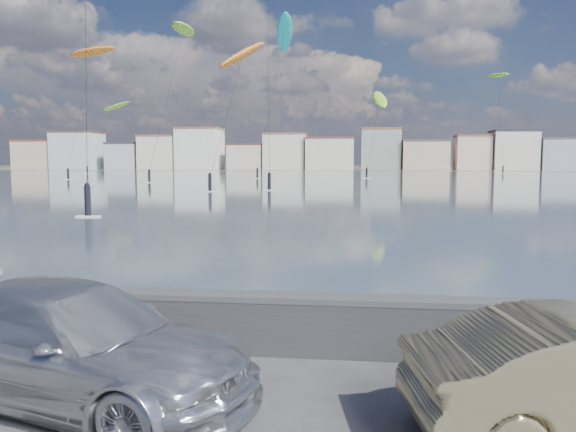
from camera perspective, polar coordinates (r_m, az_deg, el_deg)
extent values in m
plane|color=#333335|center=(7.45, -12.06, -20.18)|extent=(700.00, 700.00, 0.00)
cube|color=#384A51|center=(97.91, 5.42, 3.74)|extent=(500.00, 177.00, 0.00)
cube|color=#4C473D|center=(206.37, 6.12, 4.72)|extent=(500.00, 60.00, 0.00)
cube|color=#28282B|center=(9.71, -6.90, -11.03)|extent=(400.00, 0.35, 0.90)
cylinder|color=#28282B|center=(9.59, -6.93, -8.45)|extent=(400.00, 0.36, 0.36)
cube|color=#CCB293|center=(223.70, -24.11, 5.61)|extent=(14.00, 11.00, 10.00)
cube|color=brown|center=(223.80, -24.17, 6.97)|extent=(14.28, 11.22, 0.60)
cube|color=#B7C6BC|center=(216.21, -20.58, 6.16)|extent=(16.00, 12.00, 13.00)
cube|color=#562D23|center=(216.42, -20.64, 7.96)|extent=(16.32, 12.24, 0.60)
cube|color=#B2B7C6|center=(208.78, -16.26, 5.78)|extent=(11.00, 10.00, 9.00)
cube|color=#2D2D33|center=(208.87, -16.30, 7.09)|extent=(11.22, 10.20, 0.60)
cube|color=silver|center=(204.09, -12.89, 6.22)|extent=(13.00, 11.00, 11.50)
cube|color=brown|center=(204.25, -12.93, 7.91)|extent=(13.26, 11.22, 0.60)
cube|color=white|center=(199.73, -8.95, 6.66)|extent=(15.00, 12.00, 14.00)
cube|color=brown|center=(200.00, -8.98, 8.76)|extent=(15.30, 12.24, 0.60)
cube|color=beige|center=(195.90, -4.26, 5.93)|extent=(12.00, 10.00, 8.50)
cube|color=#562D23|center=(195.98, -4.27, 7.26)|extent=(12.24, 10.20, 0.60)
cube|color=silver|center=(193.81, -0.32, 6.47)|extent=(14.00, 11.00, 12.00)
cube|color=brown|center=(194.00, -0.32, 8.33)|extent=(14.28, 11.22, 0.60)
cube|color=silver|center=(192.52, 4.29, 6.24)|extent=(16.00, 13.00, 10.50)
cube|color=brown|center=(192.66, 4.31, 7.89)|extent=(16.32, 13.26, 0.60)
cube|color=gray|center=(192.57, 9.39, 6.62)|extent=(13.00, 10.00, 13.50)
cube|color=brown|center=(192.82, 9.42, 8.72)|extent=(13.26, 10.20, 0.60)
cube|color=beige|center=(193.74, 13.69, 5.94)|extent=(15.00, 12.00, 9.50)
cube|color=#4C423D|center=(193.85, 13.73, 7.43)|extent=(15.30, 12.24, 0.60)
cube|color=beige|center=(196.22, 18.22, 6.03)|extent=(11.00, 9.00, 11.00)
cube|color=brown|center=(196.37, 18.27, 7.72)|extent=(11.22, 9.18, 0.60)
cube|color=silver|center=(199.21, 21.91, 6.11)|extent=(14.00, 11.00, 12.50)
cube|color=#2D2D33|center=(199.41, 21.98, 8.00)|extent=(14.28, 11.22, 0.60)
cube|color=#9EA8B7|center=(203.77, 26.13, 5.58)|extent=(16.00, 12.00, 10.00)
cube|color=#4C423D|center=(203.89, 26.19, 7.06)|extent=(16.32, 12.24, 0.60)
imported|color=silver|center=(8.29, -21.22, -11.93)|extent=(5.77, 3.60, 1.56)
ellipsoid|color=#8CD826|center=(110.18, 9.30, 11.62)|extent=(3.72, 7.80, 5.01)
cube|color=white|center=(103.37, 7.98, 3.83)|extent=(1.40, 0.42, 0.08)
cylinder|color=black|center=(103.34, 7.99, 4.33)|extent=(0.36, 0.36, 1.70)
sphere|color=black|center=(103.33, 8.00, 4.83)|extent=(0.28, 0.28, 0.28)
cylinder|color=black|center=(106.55, 8.66, 8.19)|extent=(2.45, 6.21, 13.54)
ellipsoid|color=orange|center=(119.79, -19.25, 15.48)|extent=(8.96, 3.60, 3.17)
cube|color=white|center=(102.77, -21.42, 3.49)|extent=(1.40, 0.42, 0.08)
cylinder|color=black|center=(102.75, -21.44, 3.99)|extent=(0.36, 0.36, 1.70)
sphere|color=black|center=(102.73, -21.46, 4.49)|extent=(0.28, 0.28, 0.28)
cylinder|color=black|center=(110.71, -20.29, 10.27)|extent=(2.50, 15.80, 23.03)
ellipsoid|color=orange|center=(68.52, -4.63, 16.02)|extent=(5.98, 7.73, 5.33)
cube|color=white|center=(58.78, -7.92, 2.50)|extent=(1.40, 0.42, 0.08)
cylinder|color=black|center=(58.74, -7.94, 3.37)|extent=(0.36, 0.36, 1.70)
sphere|color=black|center=(58.71, -7.95, 4.25)|extent=(0.28, 0.28, 0.28)
cylinder|color=black|center=(63.24, -6.19, 10.35)|extent=(1.73, 9.35, 14.30)
cube|color=white|center=(60.86, -1.91, 2.65)|extent=(1.40, 0.42, 0.08)
cylinder|color=black|center=(60.82, -1.92, 3.50)|extent=(0.36, 0.36, 1.70)
sphere|color=black|center=(60.79, -1.92, 4.35)|extent=(0.28, 0.28, 0.28)
cylinder|color=black|center=(69.28, -2.04, 19.27)|extent=(2.16, 12.97, 36.50)
cube|color=white|center=(34.16, -19.64, -0.02)|extent=(1.40, 0.42, 0.08)
cylinder|color=black|center=(34.09, -19.69, 1.49)|extent=(0.36, 0.36, 1.70)
sphere|color=black|center=(34.04, -19.74, 3.00)|extent=(0.28, 0.28, 0.28)
ellipsoid|color=#19BFBF|center=(109.61, -0.38, 18.13)|extent=(4.57, 10.29, 6.40)
cube|color=white|center=(100.57, -3.14, 3.83)|extent=(1.40, 0.42, 0.08)
cylinder|color=black|center=(100.54, -3.14, 4.34)|extent=(0.36, 0.36, 1.70)
sphere|color=black|center=(100.53, -3.14, 4.86)|extent=(0.28, 0.28, 0.28)
cylinder|color=black|center=(104.31, -1.73, 11.64)|extent=(4.03, 7.21, 25.63)
ellipsoid|color=#8CD826|center=(161.94, 20.55, 13.26)|extent=(5.37, 10.61, 1.84)
cube|color=white|center=(152.21, 20.99, 4.08)|extent=(1.40, 0.42, 0.08)
cylinder|color=black|center=(152.20, 21.00, 4.42)|extent=(0.36, 0.36, 1.70)
sphere|color=black|center=(152.19, 21.01, 4.76)|extent=(0.28, 0.28, 0.28)
cylinder|color=black|center=(156.61, 20.77, 9.04)|extent=(0.08, 8.48, 24.37)
ellipsoid|color=#8CD826|center=(96.90, -10.58, 18.15)|extent=(4.12, 11.11, 1.37)
cube|color=white|center=(85.03, -13.90, 3.34)|extent=(1.40, 0.42, 0.08)
cylinder|color=black|center=(85.00, -13.92, 3.95)|extent=(0.36, 0.36, 1.70)
sphere|color=black|center=(84.98, -13.93, 4.56)|extent=(0.28, 0.28, 0.28)
cylinder|color=black|center=(90.24, -12.18, 11.63)|extent=(2.27, 10.92, 23.07)
ellipsoid|color=#8CD826|center=(158.27, -17.05, 10.61)|extent=(7.60, 2.34, 3.42)
cube|color=white|center=(144.72, -19.71, 4.06)|extent=(1.40, 0.42, 0.08)
cylinder|color=black|center=(144.70, -19.72, 4.42)|extent=(0.36, 0.36, 1.70)
sphere|color=black|center=(144.69, -19.73, 4.77)|extent=(0.28, 0.28, 0.28)
cylinder|color=black|center=(151.23, -18.34, 7.72)|extent=(1.37, 14.90, 16.29)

